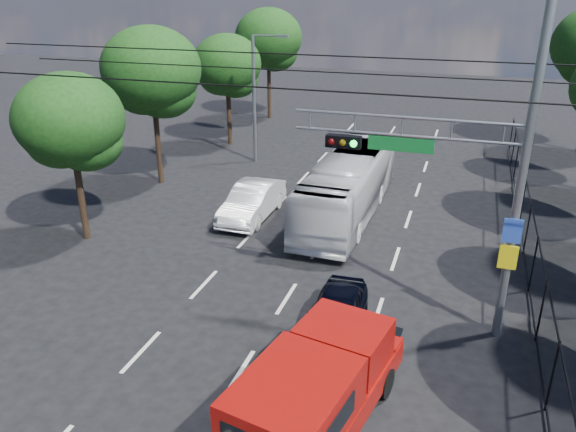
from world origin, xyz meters
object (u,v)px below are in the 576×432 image
at_px(signal_mast, 475,160).
at_px(red_pickup, 318,388).
at_px(white_bus, 348,186).
at_px(white_van, 252,201).
at_px(navy_hatchback, 336,315).

xyz_separation_m(signal_mast, red_pickup, (-2.80, -5.29, -4.08)).
distance_m(white_bus, white_van, 4.24).
bearing_deg(signal_mast, white_bus, 123.15).
relative_size(navy_hatchback, white_bus, 0.38).
bearing_deg(red_pickup, white_van, 118.01).
bearing_deg(white_bus, red_pickup, -79.10).
height_order(navy_hatchback, white_bus, white_bus).
relative_size(signal_mast, navy_hatchback, 2.48).
distance_m(signal_mast, red_pickup, 7.25).
relative_size(signal_mast, red_pickup, 1.55).
bearing_deg(red_pickup, signal_mast, 62.09).
height_order(navy_hatchback, white_van, white_van).
bearing_deg(red_pickup, white_bus, 99.45).
xyz_separation_m(navy_hatchback, white_van, (-5.59, 7.54, 0.10)).
distance_m(signal_mast, white_bus, 9.83).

